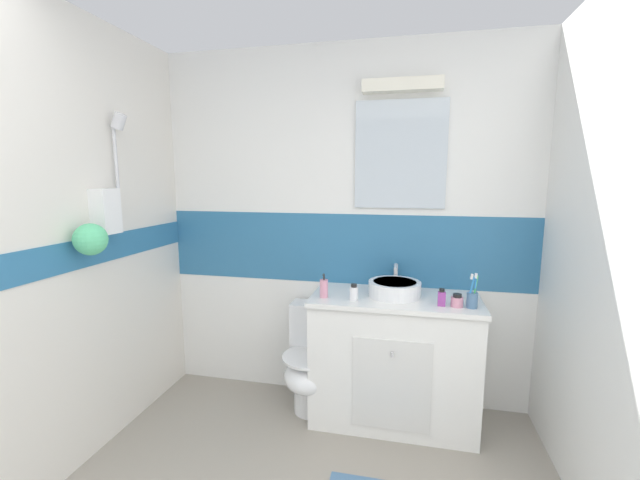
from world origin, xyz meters
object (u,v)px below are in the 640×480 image
Objects in this scene: soap_dispenser at (324,288)px; toilet at (312,362)px; toothbrush_cup at (472,298)px; lotion_bottle_short at (354,293)px; hair_gel_jar at (457,301)px; sink_basin at (395,288)px; perfume_flask_small at (442,298)px.

toilet is at bearing 131.49° from soap_dispenser.
soap_dispenser is (-0.89, 0.02, 0.00)m from toothbrush_cup.
lotion_bottle_short is (-0.69, -0.00, -0.01)m from toothbrush_cup.
hair_gel_jar is at bearing 176.49° from toothbrush_cup.
sink_basin reaches higher than toilet.
hair_gel_jar reaches higher than toilet.
hair_gel_jar is 0.74× the size of perfume_flask_small.
sink_basin is at bearing 1.22° from toilet.
lotion_bottle_short is at bearing -179.82° from perfume_flask_small.
soap_dispenser is at bearing 174.89° from lotion_bottle_short.
toothbrush_cup is 1.35× the size of soap_dispenser.
toilet is 9.52× the size of hair_gel_jar.
hair_gel_jar is at bearing -0.82° from soap_dispenser.
lotion_bottle_short is at bearing -179.94° from toothbrush_cup.
perfume_flask_small is at bearing -177.32° from hair_gel_jar.
hair_gel_jar is (0.80, -0.01, -0.02)m from soap_dispenser.
toothbrush_cup reaches higher than lotion_bottle_short.
toothbrush_cup is at bearing -1.07° from soap_dispenser.
soap_dispenser reaches higher than perfume_flask_small.
soap_dispenser is at bearing 179.18° from hair_gel_jar.
sink_basin is 4.89× the size of hair_gel_jar.
toothbrush_cup is 2.71× the size of hair_gel_jar.
toothbrush_cup reaches higher than perfume_flask_small.
soap_dispenser reaches higher than hair_gel_jar.
toilet is at bearing 172.10° from toothbrush_cup.
perfume_flask_small is at bearing -9.46° from toilet.
toothbrush_cup is at bearing -0.33° from perfume_flask_small.
soap_dispenser is 1.48× the size of perfume_flask_small.
hair_gel_jar is (-0.08, 0.01, -0.02)m from toothbrush_cup.
perfume_flask_small is at bearing -28.05° from sink_basin.
sink_basin reaches higher than lotion_bottle_short.
sink_basin is at bearing 16.97° from soap_dispenser.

